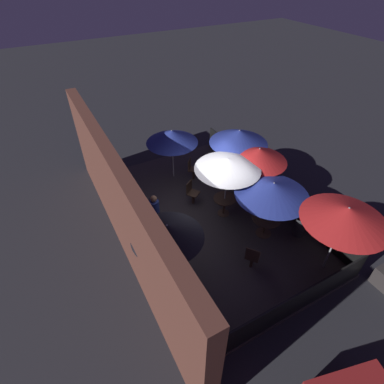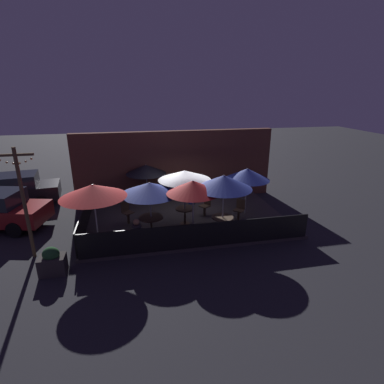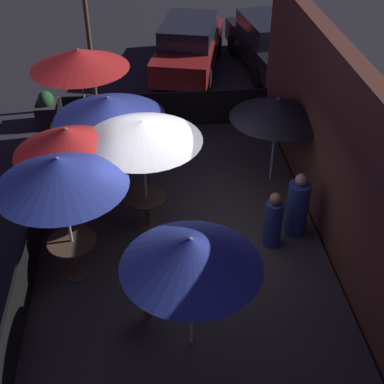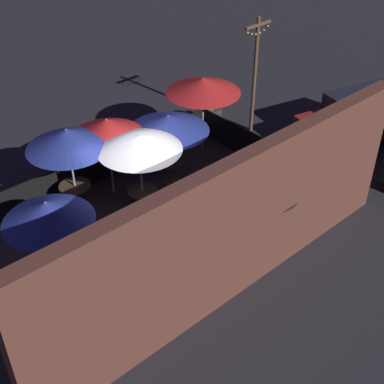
{
  "view_description": "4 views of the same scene",
  "coord_description": "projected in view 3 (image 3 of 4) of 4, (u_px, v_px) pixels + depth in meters",
  "views": [
    {
      "loc": [
        -6.68,
        4.19,
        7.64
      ],
      "look_at": [
        0.25,
        0.47,
        1.23
      ],
      "focal_mm": 28.0,
      "sensor_mm": 36.0,
      "label": 1
    },
    {
      "loc": [
        -2.26,
        -12.14,
        5.63
      ],
      "look_at": [
        0.32,
        0.35,
        1.21
      ],
      "focal_mm": 28.0,
      "sensor_mm": 36.0,
      "label": 2
    },
    {
      "loc": [
        8.2,
        -0.5,
        6.96
      ],
      "look_at": [
        0.33,
        0.24,
        1.26
      ],
      "focal_mm": 50.0,
      "sensor_mm": 36.0,
      "label": 3
    },
    {
      "loc": [
        6.48,
        8.81,
        9.05
      ],
      "look_at": [
        -0.93,
        0.53,
        1.03
      ],
      "focal_mm": 50.0,
      "sensor_mm": 36.0,
      "label": 4
    }
  ],
  "objects": [
    {
      "name": "dining_table_2",
      "position": [
        73.0,
        248.0,
        9.29
      ],
      "size": [
        0.85,
        0.85,
        0.78
      ],
      "color": "#4C3828",
      "rests_on": "patio_deck"
    },
    {
      "name": "patio_umbrella_0",
      "position": [
        142.0,
        131.0,
        9.49
      ],
      "size": [
        2.18,
        2.18,
        2.37
      ],
      "color": "#B2B2B7",
      "rests_on": "patio_deck"
    },
    {
      "name": "patio_umbrella_4",
      "position": [
        191.0,
        252.0,
        7.32
      ],
      "size": [
        2.04,
        2.04,
        2.14
      ],
      "color": "#B2B2B7",
      "rests_on": "patio_deck"
    },
    {
      "name": "patio_umbrella_6",
      "position": [
        79.0,
        59.0,
        12.15
      ],
      "size": [
        2.28,
        2.28,
        2.43
      ],
      "color": "#B2B2B7",
      "rests_on": "patio_deck"
    },
    {
      "name": "patio_chair_2",
      "position": [
        189.0,
        239.0,
        9.64
      ],
      "size": [
        0.55,
        0.55,
        0.93
      ],
      "rotation": [
        0.0,
        0.0,
        -2.55
      ],
      "color": "#4C3828",
      "rests_on": "patio_deck"
    },
    {
      "name": "parked_car_1",
      "position": [
        269.0,
        42.0,
        17.13
      ],
      "size": [
        4.55,
        2.25,
        1.62
      ],
      "rotation": [
        0.0,
        0.0,
        0.13
      ],
      "color": "black",
      "rests_on": "ground_plane"
    },
    {
      "name": "planter_box",
      "position": [
        47.0,
        110.0,
        14.25
      ],
      "size": [
        0.8,
        0.56,
        0.93
      ],
      "color": "#332D2D",
      "rests_on": "ground_plane"
    },
    {
      "name": "patio_chair_0",
      "position": [
        150.0,
        298.0,
        8.5
      ],
      "size": [
        0.57,
        0.57,
        0.92
      ],
      "rotation": [
        0.0,
        0.0,
        -2.31
      ],
      "color": "#4C3828",
      "rests_on": "patio_deck"
    },
    {
      "name": "patron_1",
      "position": [
        297.0,
        207.0,
        10.28
      ],
      "size": [
        0.43,
        0.43,
        1.34
      ],
      "rotation": [
        0.0,
        0.0,
        1.59
      ],
      "color": "navy",
      "rests_on": "patio_deck"
    },
    {
      "name": "patio_umbrella_3",
      "position": [
        277.0,
        108.0,
        11.08
      ],
      "size": [
        1.98,
        1.98,
        2.0
      ],
      "color": "#B2B2B7",
      "rests_on": "patio_deck"
    },
    {
      "name": "patron_0",
      "position": [
        71.0,
        154.0,
        12.0
      ],
      "size": [
        0.37,
        0.37,
        1.13
      ],
      "rotation": [
        0.0,
        0.0,
        6.21
      ],
      "color": "#333338",
      "rests_on": "patio_deck"
    },
    {
      "name": "dining_table_0",
      "position": [
        147.0,
        203.0,
        10.43
      ],
      "size": [
        0.79,
        0.79,
        0.73
      ],
      "color": "#4C3828",
      "rests_on": "patio_deck"
    },
    {
      "name": "fence_side_left",
      "position": [
        166.0,
        109.0,
        13.86
      ],
      "size": [
        0.05,
        5.26,
        0.95
      ],
      "color": "black",
      "rests_on": "patio_deck"
    },
    {
      "name": "building_wall",
      "position": [
        336.0,
        150.0,
        9.9
      ],
      "size": [
        10.3,
        0.36,
        3.62
      ],
      "color": "brown",
      "rests_on": "ground_plane"
    },
    {
      "name": "patron_2",
      "position": [
        273.0,
        222.0,
        10.01
      ],
      "size": [
        0.43,
        0.43,
        1.18
      ],
      "rotation": [
        0.0,
        0.0,
        0.36
      ],
      "color": "navy",
      "rests_on": "patio_deck"
    },
    {
      "name": "parked_car_0",
      "position": [
        189.0,
        45.0,
        16.91
      ],
      "size": [
        4.81,
        2.74,
        1.62
      ],
      "rotation": [
        0.0,
        0.0,
        -0.24
      ],
      "color": "maroon",
      "rests_on": "ground_plane"
    },
    {
      "name": "patio_umbrella_1",
      "position": [
        109.0,
        107.0,
        10.78
      ],
      "size": [
        2.28,
        2.28,
        2.16
      ],
      "color": "#B2B2B7",
      "rests_on": "patio_deck"
    },
    {
      "name": "patio_umbrella_2",
      "position": [
        60.0,
        172.0,
        8.36
      ],
      "size": [
        2.16,
        2.16,
        2.47
      ],
      "color": "#B2B2B7",
      "rests_on": "patio_deck"
    },
    {
      "name": "ground_plane",
      "position": [
        179.0,
        234.0,
        10.73
      ],
      "size": [
        60.0,
        60.0,
        0.0
      ],
      "primitive_type": "plane",
      "color": "#26262B"
    },
    {
      "name": "fence_front",
      "position": [
        38.0,
        219.0,
        10.18
      ],
      "size": [
        8.5,
        0.05,
        0.95
      ],
      "color": "black",
      "rests_on": "patio_deck"
    },
    {
      "name": "patio_umbrella_5",
      "position": [
        68.0,
        140.0,
        9.38
      ],
      "size": [
        1.99,
        1.99,
        2.33
      ],
      "color": "#B2B2B7",
      "rests_on": "patio_deck"
    },
    {
      "name": "patio_deck",
      "position": [
        179.0,
        232.0,
        10.7
      ],
      "size": [
        8.7,
        5.46,
        0.12
      ],
      "color": "#383333",
      "rests_on": "ground_plane"
    },
    {
      "name": "light_post",
      "position": [
        88.0,
        31.0,
        14.03
      ],
      "size": [
        1.1,
        0.12,
        3.91
      ],
      "color": "brown",
      "rests_on": "ground_plane"
    },
    {
      "name": "patio_chair_1",
      "position": [
        170.0,
        141.0,
        12.45
      ],
      "size": [
        0.56,
        0.56,
        0.96
      ],
      "rotation": [
        0.0,
        0.0,
        -0.93
      ],
      "color": "#4C3828",
      "rests_on": "patio_deck"
    },
    {
      "name": "dining_table_1",
      "position": [
        115.0,
        163.0,
        11.56
      ],
      "size": [
        0.94,
        0.94,
        0.74
      ],
      "color": "#4C3828",
      "rests_on": "patio_deck"
    }
  ]
}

